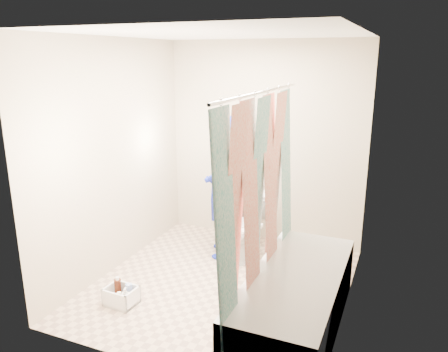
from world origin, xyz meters
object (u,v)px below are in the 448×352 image
at_px(plumber, 222,187).
at_px(toilet, 246,227).
at_px(cleaning_caddy, 122,297).
at_px(bathtub, 295,300).

bearing_deg(plumber, toilet, 76.69).
xyz_separation_m(toilet, cleaning_caddy, (-0.68, -1.42, -0.27)).
distance_m(toilet, cleaning_caddy, 1.60).
height_order(bathtub, toilet, toilet).
bearing_deg(bathtub, toilet, 126.88).
height_order(bathtub, plumber, plumber).
relative_size(plumber, cleaning_caddy, 5.48).
xyz_separation_m(bathtub, toilet, (-0.86, 1.15, 0.08)).
bearing_deg(toilet, plumber, -170.50).
relative_size(toilet, cleaning_caddy, 2.41).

